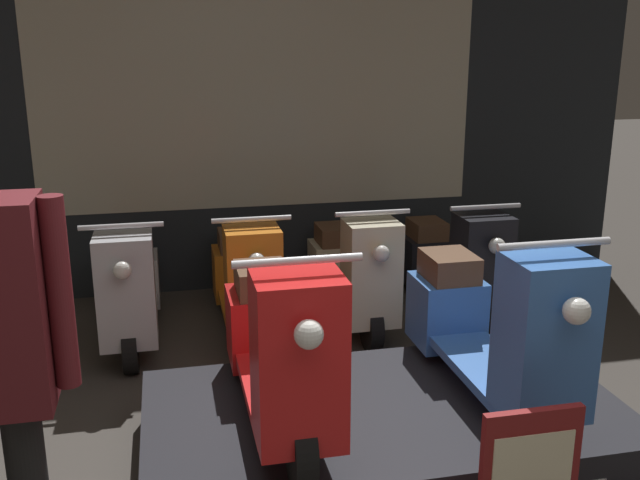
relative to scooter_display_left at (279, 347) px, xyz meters
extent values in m
cube|color=#23282D|center=(0.32, 2.80, 0.94)|extent=(6.46, 0.08, 3.20)
cube|color=beige|center=(0.32, 2.76, 0.89)|extent=(3.55, 0.01, 1.70)
cube|color=black|center=(0.53, 0.04, -0.52)|extent=(2.37, 1.29, 0.28)
cylinder|color=black|center=(0.00, -0.51, -0.21)|extent=(0.09, 0.34, 0.34)
cylinder|color=black|center=(0.00, 0.60, -0.21)|extent=(0.09, 0.34, 0.34)
cube|color=red|center=(0.00, 0.04, -0.22)|extent=(0.33, 1.01, 0.05)
cube|color=red|center=(0.00, -0.49, 0.16)|extent=(0.35, 0.31, 0.71)
cube|color=red|center=(0.00, 0.57, -0.12)|extent=(0.37, 0.36, 0.39)
cube|color=brown|center=(0.00, 0.56, 0.15)|extent=(0.27, 0.32, 0.15)
cylinder|color=silver|center=(0.00, -0.50, 0.57)|extent=(0.50, 0.03, 0.03)
sphere|color=white|center=(0.00, -0.70, 0.36)|extent=(0.11, 0.11, 0.11)
cylinder|color=black|center=(1.07, -0.51, -0.21)|extent=(0.09, 0.34, 0.34)
cylinder|color=black|center=(1.07, 0.60, -0.21)|extent=(0.09, 0.34, 0.34)
cube|color=#386BBC|center=(1.07, 0.04, -0.22)|extent=(0.33, 1.01, 0.05)
cube|color=#386BBC|center=(1.07, -0.49, 0.16)|extent=(0.35, 0.31, 0.71)
cube|color=#386BBC|center=(1.07, 0.57, -0.12)|extent=(0.37, 0.36, 0.39)
cube|color=brown|center=(1.07, 0.56, 0.15)|extent=(0.27, 0.32, 0.15)
cylinder|color=silver|center=(1.07, -0.50, 0.57)|extent=(0.50, 0.03, 0.03)
sphere|color=white|center=(1.07, -0.70, 0.36)|extent=(0.11, 0.11, 0.11)
cylinder|color=black|center=(-0.75, 1.28, -0.49)|extent=(0.09, 0.34, 0.34)
cylinder|color=black|center=(-0.75, 2.39, -0.49)|extent=(0.09, 0.34, 0.34)
cube|color=#BCBCC1|center=(-0.75, 1.84, -0.50)|extent=(0.33, 1.01, 0.05)
cube|color=#BCBCC1|center=(-0.75, 1.31, -0.12)|extent=(0.35, 0.31, 0.71)
cube|color=#BCBCC1|center=(-0.75, 2.36, -0.40)|extent=(0.37, 0.36, 0.39)
cube|color=brown|center=(-0.75, 2.36, -0.13)|extent=(0.27, 0.32, 0.15)
cylinder|color=silver|center=(-0.75, 1.30, 0.29)|extent=(0.50, 0.03, 0.03)
sphere|color=white|center=(-0.75, 1.10, 0.08)|extent=(0.11, 0.11, 0.11)
cylinder|color=black|center=(0.04, 1.28, -0.49)|extent=(0.09, 0.34, 0.34)
cylinder|color=black|center=(0.04, 2.39, -0.49)|extent=(0.09, 0.34, 0.34)
cube|color=orange|center=(0.04, 1.84, -0.50)|extent=(0.33, 1.01, 0.05)
cube|color=orange|center=(0.04, 1.31, -0.12)|extent=(0.35, 0.31, 0.71)
cube|color=orange|center=(0.04, 2.36, -0.40)|extent=(0.37, 0.36, 0.39)
cube|color=brown|center=(0.04, 2.36, -0.13)|extent=(0.27, 0.32, 0.15)
cylinder|color=silver|center=(0.04, 1.30, 0.29)|extent=(0.50, 0.03, 0.03)
sphere|color=white|center=(0.04, 1.10, 0.08)|extent=(0.11, 0.11, 0.11)
cylinder|color=black|center=(0.83, 1.28, -0.49)|extent=(0.09, 0.34, 0.34)
cylinder|color=black|center=(0.83, 2.39, -0.49)|extent=(0.09, 0.34, 0.34)
cube|color=beige|center=(0.83, 1.84, -0.50)|extent=(0.33, 1.01, 0.05)
cube|color=beige|center=(0.83, 1.31, -0.12)|extent=(0.35, 0.31, 0.71)
cube|color=beige|center=(0.83, 2.36, -0.40)|extent=(0.37, 0.36, 0.39)
cube|color=brown|center=(0.83, 2.36, -0.13)|extent=(0.27, 0.32, 0.15)
cylinder|color=silver|center=(0.83, 1.30, 0.29)|extent=(0.50, 0.03, 0.03)
sphere|color=white|center=(0.83, 1.10, 0.08)|extent=(0.11, 0.11, 0.11)
cylinder|color=black|center=(1.62, 1.28, -0.49)|extent=(0.09, 0.34, 0.34)
cylinder|color=black|center=(1.62, 2.39, -0.49)|extent=(0.09, 0.34, 0.34)
cube|color=black|center=(1.62, 1.84, -0.50)|extent=(0.33, 1.01, 0.05)
cube|color=black|center=(1.62, 1.31, -0.12)|extent=(0.35, 0.31, 0.71)
cube|color=black|center=(1.62, 2.36, -0.40)|extent=(0.37, 0.36, 0.39)
cube|color=brown|center=(1.62, 2.36, -0.13)|extent=(0.27, 0.32, 0.15)
cylinder|color=silver|center=(1.62, 1.30, 0.29)|extent=(0.50, 0.03, 0.03)
sphere|color=white|center=(1.62, 1.10, 0.08)|extent=(0.11, 0.11, 0.11)
cylinder|color=#5B191E|center=(-0.82, -0.75, 0.59)|extent=(0.08, 0.08, 0.64)
camera|label=1|loc=(-0.47, -3.02, 1.37)|focal=40.00mm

